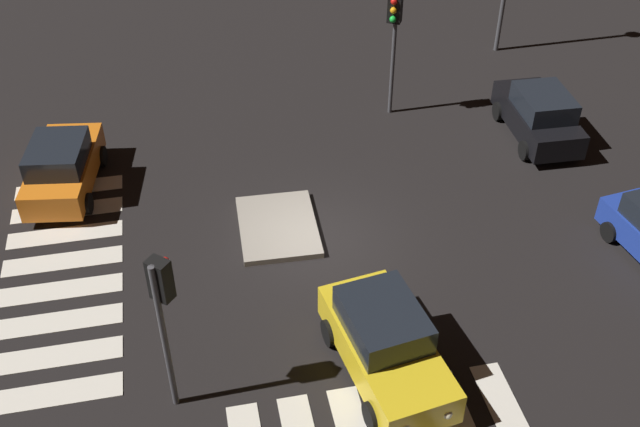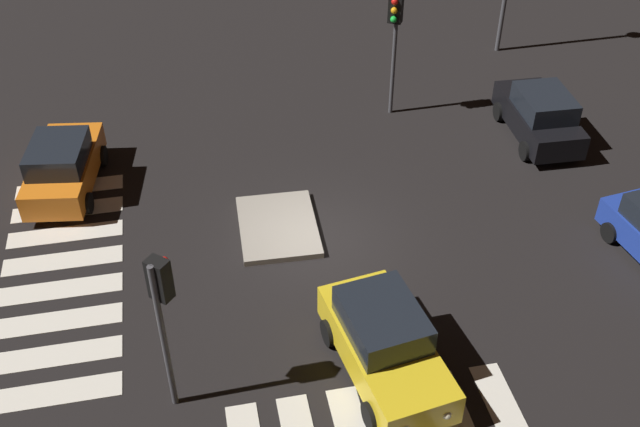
# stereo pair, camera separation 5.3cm
# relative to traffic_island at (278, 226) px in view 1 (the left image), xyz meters

# --- Properties ---
(ground_plane) EXTENTS (80.00, 80.00, 0.00)m
(ground_plane) POSITION_rel_traffic_island_xyz_m (0.78, 1.08, -0.09)
(ground_plane) COLOR black
(traffic_island) EXTENTS (3.01, 2.30, 0.18)m
(traffic_island) POSITION_rel_traffic_island_xyz_m (0.00, 0.00, 0.00)
(traffic_island) COLOR gray
(traffic_island) RESTS_ON ground
(car_yellow) EXTENTS (4.40, 2.47, 1.84)m
(car_yellow) POSITION_rel_traffic_island_xyz_m (5.61, 1.60, 0.81)
(car_yellow) COLOR gold
(car_yellow) RESTS_ON ground
(car_orange) EXTENTS (4.23, 2.36, 1.77)m
(car_orange) POSITION_rel_traffic_island_xyz_m (-3.18, -6.02, 0.78)
(car_orange) COLOR orange
(car_orange) RESTS_ON ground
(car_black) EXTENTS (4.11, 2.03, 1.76)m
(car_black) POSITION_rel_traffic_island_xyz_m (-3.07, 9.28, 0.78)
(car_black) COLOR black
(car_black) RESTS_ON ground
(traffic_light_west) EXTENTS (0.53, 0.54, 4.44)m
(traffic_light_west) POSITION_rel_traffic_island_xyz_m (-5.51, 4.85, 3.27)
(traffic_light_west) COLOR #47474C
(traffic_light_west) RESTS_ON ground
(traffic_light_east) EXTENTS (0.53, 0.54, 4.13)m
(traffic_light_east) POSITION_rel_traffic_island_xyz_m (5.47, -3.12, 3.05)
(traffic_light_east) COLOR #47474C
(traffic_light_east) RESTS_ON ground
(crosswalk_near) EXTENTS (8.75, 3.20, 0.02)m
(crosswalk_near) POSITION_rel_traffic_island_xyz_m (0.78, -6.00, -0.08)
(crosswalk_near) COLOR silver
(crosswalk_near) RESTS_ON ground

